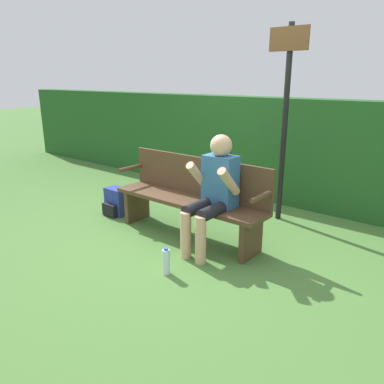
{
  "coord_description": "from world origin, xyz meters",
  "views": [
    {
      "loc": [
        2.56,
        -3.07,
        1.77
      ],
      "look_at": [
        0.15,
        -0.1,
        0.59
      ],
      "focal_mm": 35.0,
      "sensor_mm": 36.0,
      "label": 1
    }
  ],
  "objects_px": {
    "person_seated": "(214,189)",
    "signpost": "(285,110)",
    "backpack": "(117,202)",
    "water_bottle": "(166,262)",
    "park_bench": "(191,196)"
  },
  "relations": [
    {
      "from": "backpack",
      "to": "person_seated",
      "type": "bearing_deg",
      "value": -1.6
    },
    {
      "from": "park_bench",
      "to": "signpost",
      "type": "height_order",
      "value": "signpost"
    },
    {
      "from": "park_bench",
      "to": "backpack",
      "type": "xyz_separation_m",
      "value": [
        -1.21,
        -0.09,
        -0.31
      ]
    },
    {
      "from": "park_bench",
      "to": "backpack",
      "type": "relative_size",
      "value": 5.31
    },
    {
      "from": "park_bench",
      "to": "signpost",
      "type": "distance_m",
      "value": 1.55
    },
    {
      "from": "person_seated",
      "to": "water_bottle",
      "type": "xyz_separation_m",
      "value": [
        -0.02,
        -0.72,
        -0.55
      ]
    },
    {
      "from": "person_seated",
      "to": "signpost",
      "type": "xyz_separation_m",
      "value": [
        0.13,
        1.26,
        0.72
      ]
    },
    {
      "from": "person_seated",
      "to": "water_bottle",
      "type": "bearing_deg",
      "value": -91.48
    },
    {
      "from": "backpack",
      "to": "signpost",
      "type": "xyz_separation_m",
      "value": [
        1.76,
        1.22,
        1.22
      ]
    },
    {
      "from": "park_bench",
      "to": "person_seated",
      "type": "xyz_separation_m",
      "value": [
        0.42,
        -0.14,
        0.2
      ]
    },
    {
      "from": "park_bench",
      "to": "backpack",
      "type": "bearing_deg",
      "value": -175.64
    },
    {
      "from": "backpack",
      "to": "water_bottle",
      "type": "relative_size",
      "value": 1.36
    },
    {
      "from": "signpost",
      "to": "park_bench",
      "type": "bearing_deg",
      "value": -115.92
    },
    {
      "from": "park_bench",
      "to": "person_seated",
      "type": "height_order",
      "value": "person_seated"
    },
    {
      "from": "park_bench",
      "to": "person_seated",
      "type": "relative_size",
      "value": 1.57
    }
  ]
}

